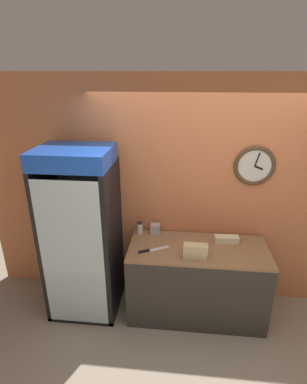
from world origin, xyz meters
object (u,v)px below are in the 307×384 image
object	(u,v)px
sandwich_stack_middle	(196,248)
chefs_knife	(150,250)
napkin_dispenser	(155,229)
beverage_cooler	(83,224)
sandwich_flat_left	(226,239)
sandwich_stack_bottom	(195,255)
condiment_jar	(140,228)

from	to	relation	value
sandwich_stack_middle	chefs_knife	distance (m)	0.51
sandwich_stack_middle	napkin_dispenser	bearing A→B (deg)	134.89
sandwich_stack_middle	chefs_knife	xyz separation A→B (m)	(-0.49, 0.08, -0.11)
beverage_cooler	napkin_dispenser	size ratio (longest dim) A/B	16.59
sandwich_flat_left	beverage_cooler	bearing A→B (deg)	-175.94
napkin_dispenser	sandwich_stack_bottom	bearing A→B (deg)	-45.11
sandwich_stack_bottom	napkin_dispenser	bearing A→B (deg)	134.89
beverage_cooler	chefs_knife	world-z (taller)	beverage_cooler
sandwich_stack_bottom	chefs_knife	size ratio (longest dim) A/B	0.77
sandwich_stack_bottom	sandwich_flat_left	distance (m)	0.50
chefs_knife	condiment_jar	xyz separation A→B (m)	(-0.16, 0.37, 0.06)
beverage_cooler	napkin_dispenser	distance (m)	0.85
sandwich_stack_middle	sandwich_flat_left	xyz separation A→B (m)	(0.36, 0.35, -0.08)
beverage_cooler	chefs_knife	xyz separation A→B (m)	(0.78, -0.15, -0.19)
sandwich_flat_left	condiment_jar	xyz separation A→B (m)	(-1.01, 0.10, 0.03)
sandwich_stack_middle	napkin_dispenser	size ratio (longest dim) A/B	2.09
sandwich_stack_bottom	napkin_dispenser	world-z (taller)	napkin_dispenser
sandwich_stack_bottom	condiment_jar	world-z (taller)	condiment_jar
sandwich_stack_bottom	chefs_knife	xyz separation A→B (m)	(-0.49, 0.08, -0.03)
sandwich_flat_left	condiment_jar	distance (m)	1.02
chefs_knife	napkin_dispenser	bearing A→B (deg)	86.28
beverage_cooler	sandwich_flat_left	distance (m)	1.64
sandwich_flat_left	sandwich_stack_middle	bearing A→B (deg)	-136.11
beverage_cooler	condiment_jar	distance (m)	0.67
chefs_knife	condiment_jar	bearing A→B (deg)	113.48
chefs_knife	sandwich_stack_bottom	bearing A→B (deg)	-9.28
chefs_knife	napkin_dispenser	distance (m)	0.39
sandwich_flat_left	napkin_dispenser	bearing A→B (deg)	171.97
sandwich_stack_middle	chefs_knife	world-z (taller)	sandwich_stack_middle
sandwich_stack_middle	condiment_jar	xyz separation A→B (m)	(-0.65, 0.45, -0.05)
beverage_cooler	sandwich_flat_left	world-z (taller)	beverage_cooler
napkin_dispenser	sandwich_stack_middle	bearing A→B (deg)	-45.11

